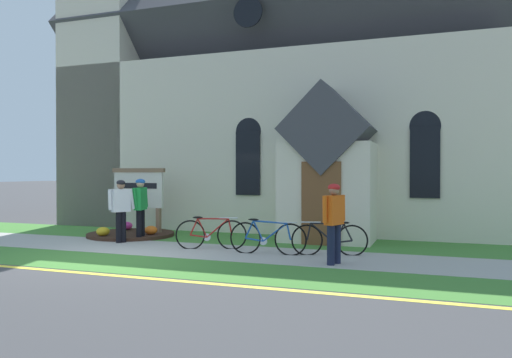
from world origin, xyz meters
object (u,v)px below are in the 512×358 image
(bicycle_white, at_px, (211,234))
(cyclist_in_blue_jersey, at_px, (121,206))
(bicycle_red, at_px, (267,238))
(cyclist_in_yellow_jersey, at_px, (140,204))
(cyclist_in_orange_jersey, at_px, (334,218))
(church_sign, at_px, (138,191))
(bicycle_blue, at_px, (330,239))

(bicycle_white, xyz_separation_m, cyclist_in_blue_jersey, (-2.63, 0.16, 0.58))
(cyclist_in_blue_jersey, bearing_deg, bicycle_red, -5.76)
(bicycle_white, relative_size, cyclist_in_blue_jersey, 1.00)
(cyclist_in_yellow_jersey, bearing_deg, cyclist_in_orange_jersey, -17.52)
(church_sign, height_order, bicycle_blue, church_sign)
(bicycle_red, height_order, cyclist_in_orange_jersey, cyclist_in_orange_jersey)
(bicycle_red, bearing_deg, cyclist_in_blue_jersey, 174.24)
(cyclist_in_yellow_jersey, bearing_deg, cyclist_in_blue_jersey, -105.77)
(bicycle_red, relative_size, bicycle_white, 1.09)
(bicycle_white, bearing_deg, church_sign, 150.68)
(church_sign, bearing_deg, cyclist_in_yellow_jersey, -54.13)
(bicycle_white, distance_m, cyclist_in_yellow_jersey, 2.65)
(bicycle_red, distance_m, cyclist_in_blue_jersey, 4.20)
(church_sign, xyz_separation_m, cyclist_in_blue_jersey, (0.54, -1.62, -0.33))
(bicycle_white, bearing_deg, cyclist_in_yellow_jersey, 162.13)
(church_sign, height_order, bicycle_red, church_sign)
(bicycle_blue, bearing_deg, cyclist_in_blue_jersey, 179.19)
(church_sign, bearing_deg, bicycle_blue, -15.75)
(bicycle_blue, height_order, cyclist_in_orange_jersey, cyclist_in_orange_jersey)
(bicycle_blue, distance_m, cyclist_in_blue_jersey, 5.51)
(cyclist_in_orange_jersey, bearing_deg, cyclist_in_yellow_jersey, 162.48)
(bicycle_red, xyz_separation_m, cyclist_in_yellow_jersey, (-3.96, 1.05, 0.59))
(cyclist_in_orange_jersey, bearing_deg, bicycle_blue, 105.72)
(bicycle_red, relative_size, cyclist_in_yellow_jersey, 1.07)
(church_sign, xyz_separation_m, bicycle_white, (3.17, -1.78, -0.91))
(cyclist_in_orange_jersey, bearing_deg, bicycle_white, 162.75)
(church_sign, height_order, cyclist_in_blue_jersey, church_sign)
(church_sign, distance_m, cyclist_in_yellow_jersey, 1.26)
(bicycle_red, distance_m, bicycle_blue, 1.38)
(bicycle_blue, height_order, cyclist_in_yellow_jersey, cyclist_in_yellow_jersey)
(church_sign, xyz_separation_m, cyclist_in_orange_jersey, (6.31, -2.76, -0.35))
(bicycle_blue, relative_size, bicycle_white, 1.01)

